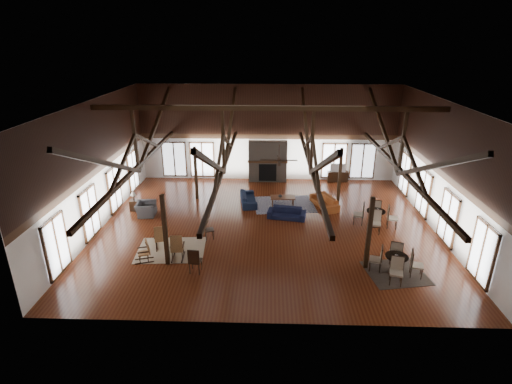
{
  "coord_description": "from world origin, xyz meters",
  "views": [
    {
      "loc": [
        0.07,
        -17.48,
        8.7
      ],
      "look_at": [
        -0.55,
        1.0,
        1.43
      ],
      "focal_mm": 28.0,
      "sensor_mm": 36.0,
      "label": 1
    }
  ],
  "objects_px": {
    "sofa_navy_left": "(248,199)",
    "cafe_table_far": "(375,215)",
    "armchair": "(146,209)",
    "sofa_orange": "(324,201)",
    "coffee_table": "(283,198)",
    "cafe_table_near": "(396,261)",
    "tv_console": "(337,176)",
    "sofa_navy_front": "(287,213)"
  },
  "relations": [
    {
      "from": "sofa_orange",
      "to": "cafe_table_far",
      "type": "height_order",
      "value": "cafe_table_far"
    },
    {
      "from": "sofa_navy_front",
      "to": "armchair",
      "type": "height_order",
      "value": "armchair"
    },
    {
      "from": "armchair",
      "to": "sofa_orange",
      "type": "bearing_deg",
      "value": -85.16
    },
    {
      "from": "sofa_orange",
      "to": "cafe_table_near",
      "type": "relative_size",
      "value": 1.0
    },
    {
      "from": "sofa_navy_front",
      "to": "coffee_table",
      "type": "xyz_separation_m",
      "value": [
        -0.15,
        1.61,
        0.17
      ]
    },
    {
      "from": "sofa_navy_left",
      "to": "armchair",
      "type": "bearing_deg",
      "value": 100.13
    },
    {
      "from": "cafe_table_far",
      "to": "tv_console",
      "type": "xyz_separation_m",
      "value": [
        -0.82,
        6.42,
        -0.23
      ]
    },
    {
      "from": "sofa_orange",
      "to": "armchair",
      "type": "bearing_deg",
      "value": -101.08
    },
    {
      "from": "sofa_navy_left",
      "to": "sofa_orange",
      "type": "height_order",
      "value": "sofa_orange"
    },
    {
      "from": "sofa_navy_front",
      "to": "sofa_navy_left",
      "type": "height_order",
      "value": "sofa_navy_left"
    },
    {
      "from": "sofa_navy_front",
      "to": "sofa_orange",
      "type": "bearing_deg",
      "value": 46.65
    },
    {
      "from": "sofa_navy_left",
      "to": "cafe_table_far",
      "type": "relative_size",
      "value": 0.93
    },
    {
      "from": "cafe_table_near",
      "to": "cafe_table_far",
      "type": "xyz_separation_m",
      "value": [
        0.22,
        4.21,
        0.02
      ]
    },
    {
      "from": "coffee_table",
      "to": "cafe_table_near",
      "type": "height_order",
      "value": "cafe_table_near"
    },
    {
      "from": "armchair",
      "to": "cafe_table_near",
      "type": "distance_m",
      "value": 12.39
    },
    {
      "from": "sofa_orange",
      "to": "cafe_table_near",
      "type": "xyz_separation_m",
      "value": [
        1.95,
        -6.46,
        0.23
      ]
    },
    {
      "from": "armchair",
      "to": "cafe_table_near",
      "type": "height_order",
      "value": "cafe_table_near"
    },
    {
      "from": "sofa_orange",
      "to": "armchair",
      "type": "relative_size",
      "value": 1.95
    },
    {
      "from": "sofa_navy_left",
      "to": "armchair",
      "type": "distance_m",
      "value": 5.5
    },
    {
      "from": "sofa_navy_front",
      "to": "tv_console",
      "type": "xyz_separation_m",
      "value": [
        3.46,
        5.7,
        0.04
      ]
    },
    {
      "from": "sofa_orange",
      "to": "coffee_table",
      "type": "xyz_separation_m",
      "value": [
        -2.26,
        0.08,
        0.15
      ]
    },
    {
      "from": "sofa_navy_left",
      "to": "cafe_table_far",
      "type": "height_order",
      "value": "cafe_table_far"
    },
    {
      "from": "coffee_table",
      "to": "armchair",
      "type": "distance_m",
      "value": 7.27
    },
    {
      "from": "sofa_navy_front",
      "to": "sofa_navy_left",
      "type": "distance_m",
      "value": 2.75
    },
    {
      "from": "coffee_table",
      "to": "cafe_table_near",
      "type": "bearing_deg",
      "value": -59.05
    },
    {
      "from": "cafe_table_near",
      "to": "tv_console",
      "type": "relative_size",
      "value": 1.62
    },
    {
      "from": "cafe_table_near",
      "to": "tv_console",
      "type": "distance_m",
      "value": 10.65
    },
    {
      "from": "sofa_navy_left",
      "to": "coffee_table",
      "type": "relative_size",
      "value": 1.48
    },
    {
      "from": "coffee_table",
      "to": "armchair",
      "type": "bearing_deg",
      "value": -169.9
    },
    {
      "from": "coffee_table",
      "to": "armchair",
      "type": "relative_size",
      "value": 1.27
    },
    {
      "from": "sofa_orange",
      "to": "cafe_table_far",
      "type": "relative_size",
      "value": 0.96
    },
    {
      "from": "cafe_table_far",
      "to": "tv_console",
      "type": "bearing_deg",
      "value": 97.29
    },
    {
      "from": "sofa_navy_front",
      "to": "armchair",
      "type": "bearing_deg",
      "value": -170.3
    },
    {
      "from": "sofa_navy_front",
      "to": "coffee_table",
      "type": "relative_size",
      "value": 1.42
    },
    {
      "from": "cafe_table_far",
      "to": "cafe_table_near",
      "type": "bearing_deg",
      "value": -93.06
    },
    {
      "from": "armchair",
      "to": "tv_console",
      "type": "xyz_separation_m",
      "value": [
        10.72,
        5.58,
        -0.03
      ]
    },
    {
      "from": "sofa_navy_front",
      "to": "cafe_table_near",
      "type": "xyz_separation_m",
      "value": [
        4.05,
        -4.93,
        0.25
      ]
    },
    {
      "from": "coffee_table",
      "to": "cafe_table_near",
      "type": "relative_size",
      "value": 0.65
    },
    {
      "from": "sofa_navy_front",
      "to": "coffee_table",
      "type": "bearing_deg",
      "value": 106.1
    },
    {
      "from": "sofa_navy_left",
      "to": "cafe_table_near",
      "type": "bearing_deg",
      "value": -146.17
    },
    {
      "from": "cafe_table_far",
      "to": "tv_console",
      "type": "distance_m",
      "value": 6.48
    },
    {
      "from": "armchair",
      "to": "cafe_table_far",
      "type": "bearing_deg",
      "value": -97.89
    }
  ]
}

